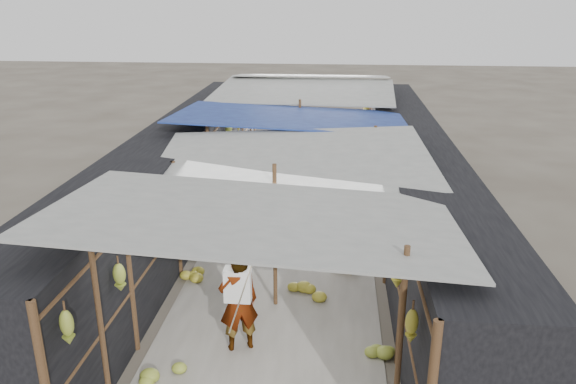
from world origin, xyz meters
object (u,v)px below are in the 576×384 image
(black_basin, at_px, (335,201))
(vendor_seated, at_px, (365,210))
(crate_near, at_px, (344,264))
(vendor_elderly, at_px, (238,302))
(shopper_blue, at_px, (248,202))

(black_basin, relative_size, vendor_seated, 0.73)
(crate_near, height_order, black_basin, crate_near)
(crate_near, distance_m, vendor_elderly, 3.29)
(crate_near, relative_size, black_basin, 0.78)
(crate_near, height_order, shopper_blue, shopper_blue)
(vendor_elderly, height_order, vendor_seated, vendor_elderly)
(crate_near, xyz_separation_m, black_basin, (-0.21, 3.77, -0.05))
(vendor_seated, bearing_deg, shopper_blue, -79.05)
(shopper_blue, bearing_deg, vendor_seated, 10.44)
(vendor_elderly, bearing_deg, vendor_seated, -134.23)
(black_basin, bearing_deg, shopper_blue, -131.86)
(vendor_elderly, height_order, shopper_blue, vendor_elderly)
(shopper_blue, height_order, vendor_seated, shopper_blue)
(black_basin, bearing_deg, vendor_elderly, -102.20)
(vendor_seated, bearing_deg, crate_near, -16.88)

